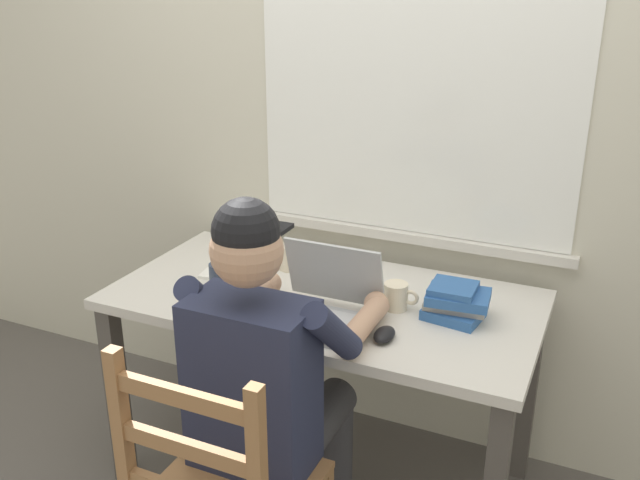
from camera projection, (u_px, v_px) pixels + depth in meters
The scene contains 12 objects.
ground_plane at pixel (323, 475), 2.62m from camera, with size 8.00×8.00×0.00m, color #56514C.
back_wall at pixel (374, 113), 2.53m from camera, with size 6.00×0.08×2.60m.
desk at pixel (324, 321), 2.38m from camera, with size 1.44×0.73×0.75m.
seated_person at pixel (271, 374), 1.98m from camera, with size 0.50×0.60×1.26m.
laptop at pixel (323, 303), 2.17m from camera, with size 0.33×0.30×0.23m.
computer_mouse at pixel (384, 335), 2.06m from camera, with size 0.06×0.10×0.03m, color black.
coffee_mug_white at pixel (290, 257), 2.54m from camera, with size 0.12×0.08×0.09m.
coffee_mug_dark at pixel (221, 278), 2.35m from camera, with size 0.12×0.08×0.10m.
coffee_mug_spare at pixel (397, 296), 2.24m from camera, with size 0.12×0.08×0.09m.
book_stack_main at pixel (455, 302), 2.18m from camera, with size 0.21×0.17×0.11m.
paper_pile_near_laptop at pixel (238, 273), 2.51m from camera, with size 0.24×0.16×0.01m, color white.
paper_pile_back_corner at pixel (291, 324), 2.15m from camera, with size 0.18×0.18×0.01m, color silver.
Camera 1 is at (0.87, -1.94, 1.77)m, focal length 38.80 mm.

